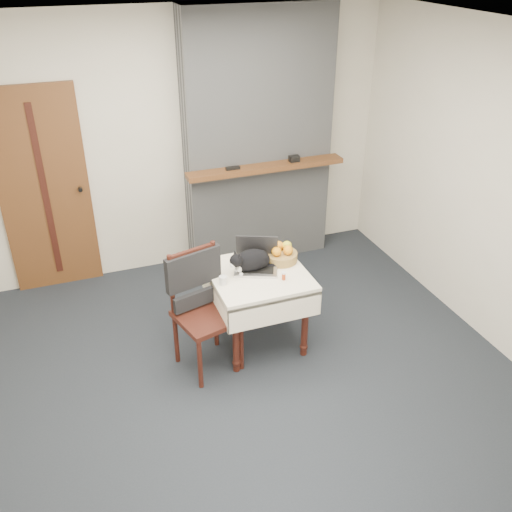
# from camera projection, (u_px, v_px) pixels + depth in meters

# --- Properties ---
(ground) EXTENTS (4.50, 4.50, 0.00)m
(ground) POSITION_uv_depth(u_px,v_px,m) (233.00, 376.00, 4.61)
(ground) COLOR black
(ground) RESTS_ON ground
(room_shell) EXTENTS (4.52, 4.01, 2.61)m
(room_shell) POSITION_uv_depth(u_px,v_px,m) (208.00, 149.00, 4.12)
(room_shell) COLOR beige
(room_shell) RESTS_ON ground
(door) EXTENTS (0.82, 0.10, 2.00)m
(door) POSITION_uv_depth(u_px,v_px,m) (45.00, 192.00, 5.37)
(door) COLOR brown
(door) RESTS_ON ground
(chimney) EXTENTS (1.62, 0.48, 2.60)m
(chimney) POSITION_uv_depth(u_px,v_px,m) (258.00, 141.00, 5.75)
(chimney) COLOR gray
(chimney) RESTS_ON ground
(side_table) EXTENTS (0.78, 0.78, 0.70)m
(side_table) POSITION_uv_depth(u_px,v_px,m) (258.00, 284.00, 4.72)
(side_table) COLOR #37150F
(side_table) RESTS_ON ground
(laptop) EXTENTS (0.44, 0.41, 0.26)m
(laptop) POSITION_uv_depth(u_px,v_px,m) (256.00, 260.00, 4.71)
(laptop) COLOR #B7B7BC
(laptop) RESTS_ON side_table
(cat) EXTENTS (0.45, 0.24, 0.22)m
(cat) POSITION_uv_depth(u_px,v_px,m) (252.00, 260.00, 4.66)
(cat) COLOR black
(cat) RESTS_ON side_table
(cream_jar) EXTENTS (0.06, 0.06, 0.07)m
(cream_jar) POSITION_uv_depth(u_px,v_px,m) (223.00, 280.00, 4.50)
(cream_jar) COLOR silver
(cream_jar) RESTS_ON side_table
(pill_bottle) EXTENTS (0.03, 0.03, 0.07)m
(pill_bottle) POSITION_uv_depth(u_px,v_px,m) (284.00, 276.00, 4.56)
(pill_bottle) COLOR #A33814
(pill_bottle) RESTS_ON side_table
(fruit_basket) EXTENTS (0.28, 0.28, 0.16)m
(fruit_basket) POSITION_uv_depth(u_px,v_px,m) (281.00, 254.00, 4.81)
(fruit_basket) COLOR olive
(fruit_basket) RESTS_ON side_table
(desk_clutter) EXTENTS (0.13, 0.11, 0.01)m
(desk_clutter) POSITION_uv_depth(u_px,v_px,m) (273.00, 266.00, 4.76)
(desk_clutter) COLOR black
(desk_clutter) RESTS_ON side_table
(chair) EXTENTS (0.56, 0.55, 1.01)m
(chair) POSITION_uv_depth(u_px,v_px,m) (199.00, 294.00, 4.49)
(chair) COLOR #37150F
(chair) RESTS_ON ground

